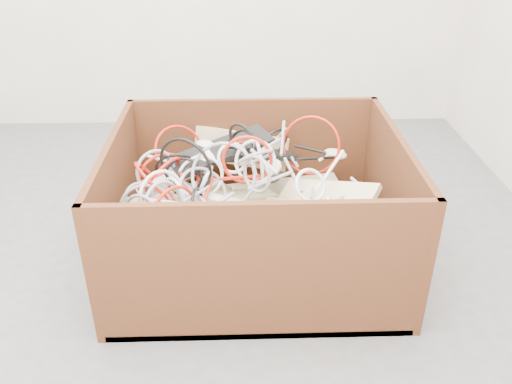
{
  "coord_description": "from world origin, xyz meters",
  "views": [
    {
      "loc": [
        0.16,
        -1.73,
        1.3
      ],
      "look_at": [
        0.22,
        0.03,
        0.3
      ],
      "focal_mm": 37.35,
      "sensor_mm": 36.0,
      "label": 1
    }
  ],
  "objects_px": {
    "vga_plug": "(359,200)",
    "power_strip_left": "(176,175)",
    "power_strip_right": "(215,202)",
    "cardboard_box": "(253,230)"
  },
  "relations": [
    {
      "from": "cardboard_box",
      "to": "power_strip_left",
      "type": "relative_size",
      "value": 3.39
    },
    {
      "from": "power_strip_left",
      "to": "power_strip_right",
      "type": "height_order",
      "value": "power_strip_left"
    },
    {
      "from": "power_strip_left",
      "to": "cardboard_box",
      "type": "bearing_deg",
      "value": -33.47
    },
    {
      "from": "cardboard_box",
      "to": "power_strip_left",
      "type": "bearing_deg",
      "value": 170.42
    },
    {
      "from": "vga_plug",
      "to": "power_strip_left",
      "type": "bearing_deg",
      "value": -152.91
    },
    {
      "from": "power_strip_left",
      "to": "power_strip_right",
      "type": "relative_size",
      "value": 1.22
    },
    {
      "from": "cardboard_box",
      "to": "power_strip_right",
      "type": "height_order",
      "value": "cardboard_box"
    },
    {
      "from": "cardboard_box",
      "to": "power_strip_right",
      "type": "bearing_deg",
      "value": -141.13
    },
    {
      "from": "cardboard_box",
      "to": "power_strip_left",
      "type": "distance_m",
      "value": 0.37
    },
    {
      "from": "power_strip_left",
      "to": "vga_plug",
      "type": "relative_size",
      "value": 7.04
    }
  ]
}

